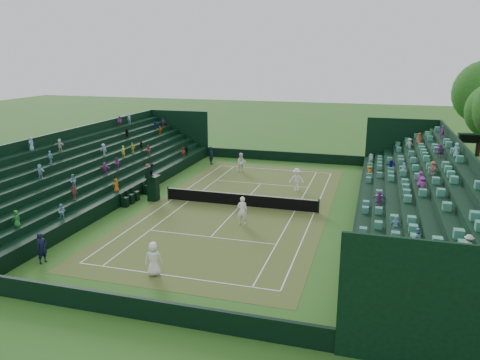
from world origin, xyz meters
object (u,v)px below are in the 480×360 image
at_px(player_far_west, 242,163).
at_px(player_near_east, 242,211).
at_px(umpire_chair, 153,185).
at_px(player_near_west, 154,259).
at_px(player_far_east, 297,180).
at_px(tennis_net, 240,199).

bearing_deg(player_far_west, player_near_east, -94.69).
relative_size(umpire_chair, player_far_west, 1.58).
height_order(umpire_chair, player_far_west, umpire_chair).
xyz_separation_m(player_near_west, player_near_east, (2.26, 8.32, 0.07)).
height_order(umpire_chair, player_near_east, umpire_chair).
bearing_deg(player_far_east, player_far_west, 135.74).
relative_size(umpire_chair, player_far_east, 1.54).
bearing_deg(tennis_net, player_far_west, 105.56).
xyz_separation_m(tennis_net, umpire_chair, (-6.78, -0.52, 0.71)).
bearing_deg(player_near_west, tennis_net, -116.12).
relative_size(player_near_west, player_near_east, 0.92).
bearing_deg(tennis_net, umpire_chair, -175.60).
distance_m(player_near_west, player_far_east, 17.75).
distance_m(umpire_chair, player_near_east, 8.62).
height_order(player_near_west, player_near_east, player_near_east).
xyz_separation_m(tennis_net, player_far_east, (3.33, 5.22, 0.42)).
distance_m(umpire_chair, player_far_west, 11.32).
distance_m(player_near_west, player_far_west, 22.14).
distance_m(tennis_net, player_far_east, 6.20).
bearing_deg(player_far_west, player_far_east, -59.48).
relative_size(tennis_net, player_near_east, 6.07).
relative_size(tennis_net, umpire_chair, 4.02).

